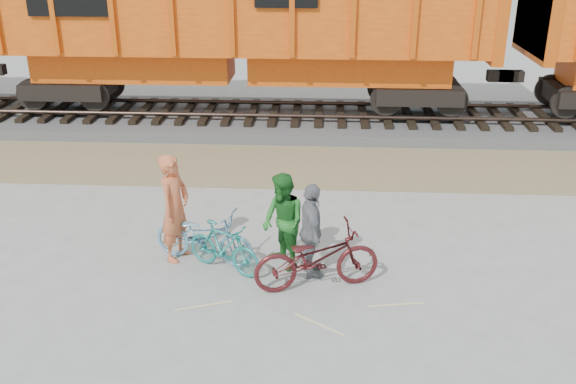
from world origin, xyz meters
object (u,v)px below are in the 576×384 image
bicycle_maroon (317,258)px  person_man (283,222)px  person_solo (175,208)px  person_woman (311,231)px  bicycle_blue (204,236)px  hopper_car_center (239,20)px  bicycle_teal (224,247)px

bicycle_maroon → person_man: bearing=25.8°
person_solo → person_woman: 2.44m
bicycle_blue → bicycle_maroon: bearing=-95.1°
bicycle_maroon → person_man: size_ratio=1.22×
bicycle_maroon → person_woman: bearing=-1.3°
hopper_car_center → person_solo: bearing=-90.9°
person_man → bicycle_blue: bearing=-129.3°
hopper_car_center → bicycle_maroon: (2.35, -9.14, -2.46)m
hopper_car_center → person_man: 8.91m
bicycle_blue → hopper_car_center: bearing=18.9°
bicycle_teal → person_man: person_man is taller
bicycle_blue → person_woman: (1.88, -0.38, 0.34)m
bicycle_teal → person_solo: 1.12m
bicycle_blue → person_solo: 0.70m
bicycle_teal → person_woman: person_woman is taller
bicycle_teal → person_solo: (-0.90, 0.42, 0.52)m
person_man → hopper_car_center: bearing=157.2°
hopper_car_center → bicycle_blue: hopper_car_center is taller
hopper_car_center → bicycle_teal: hopper_car_center is taller
bicycle_blue → bicycle_maroon: (1.98, -0.78, 0.05)m
bicycle_teal → person_solo: size_ratio=0.76×
hopper_car_center → person_man: size_ratio=8.24×
person_woman → bicycle_teal: bearing=75.0°
bicycle_maroon → bicycle_teal: bearing=58.2°
person_solo → person_woman: (2.38, -0.48, -0.14)m
hopper_car_center → person_woman: size_ratio=8.47×
bicycle_blue → person_man: person_man is taller
bicycle_maroon → person_solo: person_solo is taller
hopper_car_center → person_solo: 8.50m
hopper_car_center → bicycle_blue: size_ratio=7.51×
hopper_car_center → bicycle_maroon: 9.75m
bicycle_blue → person_solo: bearing=95.1°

